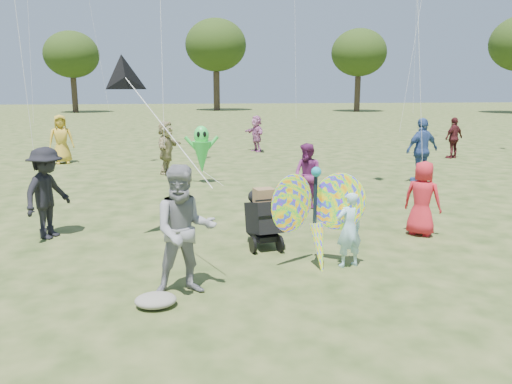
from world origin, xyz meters
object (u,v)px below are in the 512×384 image
(crowd_c, at_px, (422,150))
(crowd_g, at_px, (61,139))
(crowd_d, at_px, (166,147))
(jogging_stroller, at_px, (263,213))
(crowd_a, at_px, (422,198))
(crowd_h, at_px, (454,138))
(crowd_e, at_px, (308,176))
(butterfly_kite, at_px, (317,217))
(alien_kite, at_px, (202,152))
(crowd_j, at_px, (256,134))
(adult_man, at_px, (185,231))
(crowd_b, at_px, (47,193))
(child_girl, at_px, (349,229))

(crowd_c, height_order, crowd_g, crowd_c)
(crowd_d, relative_size, jogging_stroller, 1.60)
(crowd_a, xyz_separation_m, crowd_h, (6.12, 10.00, 0.10))
(crowd_e, bearing_deg, crowd_a, -2.91)
(crowd_h, relative_size, butterfly_kite, 0.90)
(crowd_h, distance_m, alien_kite, 11.04)
(crowd_j, bearing_deg, butterfly_kite, -23.48)
(adult_man, relative_size, crowd_a, 1.25)
(crowd_a, distance_m, crowd_g, 14.09)
(crowd_b, relative_size, crowd_g, 0.96)
(crowd_j, bearing_deg, jogging_stroller, -26.68)
(crowd_a, bearing_deg, crowd_d, -14.78)
(crowd_a, distance_m, jogging_stroller, 3.18)
(crowd_h, bearing_deg, jogging_stroller, 23.21)
(crowd_g, relative_size, crowd_h, 1.11)
(crowd_h, xyz_separation_m, jogging_stroller, (-9.29, -10.28, -0.22))
(crowd_b, distance_m, crowd_j, 13.66)
(adult_man, height_order, jogging_stroller, adult_man)
(crowd_c, xyz_separation_m, crowd_d, (-7.76, 2.48, -0.09))
(child_girl, relative_size, jogging_stroller, 1.14)
(crowd_h, bearing_deg, alien_kite, -2.72)
(child_girl, xyz_separation_m, crowd_c, (4.47, 6.84, 0.35))
(adult_man, xyz_separation_m, alien_kite, (0.43, 8.14, 0.05))
(crowd_a, distance_m, crowd_e, 3.04)
(crowd_j, xyz_separation_m, alien_kite, (-2.60, -7.32, 0.17))
(child_girl, height_order, crowd_d, crowd_d)
(crowd_b, height_order, crowd_h, crowd_b)
(child_girl, xyz_separation_m, alien_kite, (-2.16, 7.39, 0.34))
(crowd_b, distance_m, crowd_e, 5.76)
(child_girl, distance_m, crowd_j, 14.72)
(crowd_j, bearing_deg, crowd_h, 47.67)
(adult_man, bearing_deg, crowd_g, 102.63)
(crowd_j, bearing_deg, child_girl, -21.40)
(crowd_b, bearing_deg, crowd_c, -40.61)
(crowd_d, bearing_deg, crowd_j, -16.79)
(child_girl, height_order, alien_kite, alien_kite)
(crowd_j, height_order, jogging_stroller, crowd_j)
(butterfly_kite, bearing_deg, crowd_d, 106.54)
(child_girl, bearing_deg, jogging_stroller, -59.68)
(crowd_b, distance_m, butterfly_kite, 5.20)
(crowd_d, bearing_deg, child_girl, -142.65)
(crowd_e, height_order, crowd_g, crowd_g)
(adult_man, xyz_separation_m, jogging_stroller, (1.39, 1.99, -0.31))
(crowd_h, xyz_separation_m, crowd_j, (-7.64, 3.18, -0.02))
(crowd_b, relative_size, crowd_h, 1.06)
(crowd_h, bearing_deg, crowd_e, 19.06)
(adult_man, relative_size, crowd_b, 1.05)
(crowd_h, bearing_deg, crowd_b, 10.12)
(child_girl, distance_m, alien_kite, 7.71)
(crowd_a, relative_size, alien_kite, 0.84)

